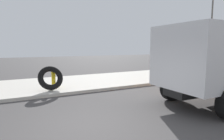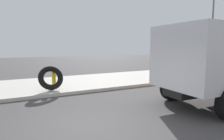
% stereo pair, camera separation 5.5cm
% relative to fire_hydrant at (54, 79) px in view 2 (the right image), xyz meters
% --- Properties ---
extents(ground_plane, '(80.00, 80.00, 0.00)m').
position_rel_fire_hydrant_xyz_m(ground_plane, '(-0.15, -5.17, -0.63)').
color(ground_plane, '#423F3F').
extents(sidewalk_curb, '(36.00, 5.00, 0.15)m').
position_rel_fire_hydrant_xyz_m(sidewalk_curb, '(-0.15, 1.33, -0.56)').
color(sidewalk_curb, '#BCB7AD').
rests_on(sidewalk_curb, ground).
extents(fire_hydrant, '(0.22, 0.50, 0.90)m').
position_rel_fire_hydrant_xyz_m(fire_hydrant, '(0.00, 0.00, 0.00)').
color(fire_hydrant, yellow).
rests_on(fire_hydrant, sidewalk_curb).
extents(loose_tire, '(1.24, 0.79, 1.20)m').
position_rel_fire_hydrant_xyz_m(loose_tire, '(-0.21, -0.38, 0.12)').
color(loose_tire, black).
rests_on(loose_tire, sidewalk_curb).
extents(street_light_pole, '(0.12, 0.12, 5.59)m').
position_rel_fire_hydrant_xyz_m(street_light_pole, '(11.89, -0.14, 2.32)').
color(street_light_pole, '#595B5E').
rests_on(street_light_pole, sidewalk_curb).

